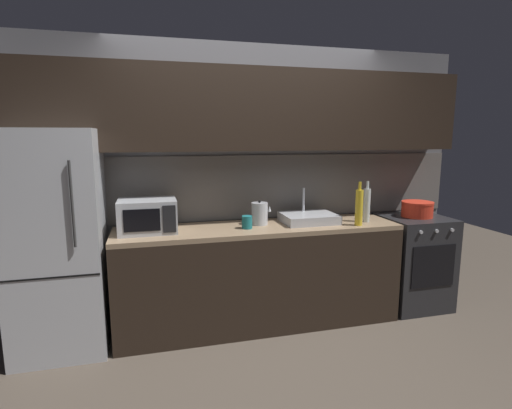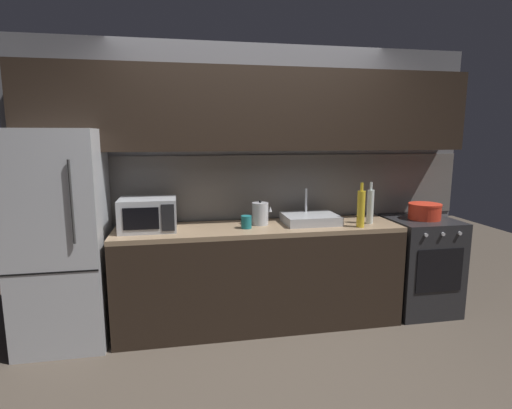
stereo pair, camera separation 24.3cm
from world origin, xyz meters
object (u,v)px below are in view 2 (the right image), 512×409
object	(u,v)px
microwave	(148,214)
refrigerator	(61,239)
wine_bottle_clear	(370,206)
wine_bottle_yellow	(361,208)
oven_range	(420,265)
cooking_pot	(425,211)
mug_teal	(246,222)
kettle	(260,214)

from	to	relation	value
microwave	refrigerator	bearing A→B (deg)	-178.45
refrigerator	wine_bottle_clear	xyz separation A→B (m)	(2.61, -0.08, 0.19)
wine_bottle_yellow	wine_bottle_clear	xyz separation A→B (m)	(0.15, 0.12, -0.01)
refrigerator	oven_range	size ratio (longest dim) A/B	1.92
refrigerator	cooking_pot	size ratio (longest dim) A/B	5.79
cooking_pot	microwave	bearing A→B (deg)	179.59
microwave	wine_bottle_yellow	world-z (taller)	wine_bottle_yellow
wine_bottle_clear	mug_teal	distance (m)	1.13
kettle	refrigerator	bearing A→B (deg)	-177.85
oven_range	mug_teal	size ratio (longest dim) A/B	8.24
wine_bottle_yellow	wine_bottle_clear	world-z (taller)	wine_bottle_yellow
refrigerator	wine_bottle_clear	world-z (taller)	refrigerator
refrigerator	wine_bottle_clear	bearing A→B (deg)	-1.69
wine_bottle_yellow	kettle	bearing A→B (deg)	162.70
refrigerator	mug_teal	world-z (taller)	refrigerator
microwave	mug_teal	distance (m)	0.82
oven_range	mug_teal	bearing A→B (deg)	-177.93
kettle	cooking_pot	bearing A→B (deg)	-2.23
mug_teal	cooking_pot	bearing A→B (deg)	2.10
wine_bottle_clear	cooking_pot	xyz separation A→B (m)	(0.60, 0.08, -0.08)
refrigerator	kettle	bearing A→B (deg)	2.15
kettle	wine_bottle_yellow	world-z (taller)	wine_bottle_yellow
oven_range	microwave	size ratio (longest dim) A/B	1.96
oven_range	wine_bottle_clear	bearing A→B (deg)	-172.55
kettle	cooking_pot	xyz separation A→B (m)	(1.57, -0.06, -0.02)
microwave	wine_bottle_clear	xyz separation A→B (m)	(1.93, -0.10, 0.02)
oven_range	kettle	world-z (taller)	kettle
microwave	kettle	xyz separation A→B (m)	(0.96, 0.04, -0.04)
refrigerator	wine_bottle_yellow	distance (m)	2.49
refrigerator	microwave	world-z (taller)	refrigerator
oven_range	wine_bottle_clear	xyz separation A→B (m)	(-0.58, -0.08, 0.61)
oven_range	cooking_pot	bearing A→B (deg)	5.66
refrigerator	microwave	distance (m)	0.70
wine_bottle_clear	microwave	bearing A→B (deg)	177.17
refrigerator	oven_range	distance (m)	3.22
cooking_pot	refrigerator	bearing A→B (deg)	-180.00
oven_range	wine_bottle_yellow	distance (m)	0.97
wine_bottle_clear	cooking_pot	bearing A→B (deg)	7.41
refrigerator	wine_bottle_yellow	bearing A→B (deg)	-4.57
refrigerator	kettle	xyz separation A→B (m)	(1.64, 0.06, 0.13)
wine_bottle_yellow	mug_teal	bearing A→B (deg)	172.16
microwave	cooking_pot	distance (m)	2.53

